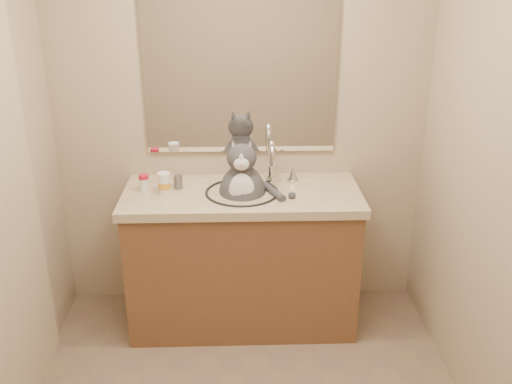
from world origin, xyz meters
TOP-DOWN VIEW (x-y plane):
  - room at (0.00, 0.00)m, footprint 2.22×2.52m
  - vanity at (0.00, 0.96)m, footprint 1.34×0.59m
  - mirror at (0.00, 1.24)m, footprint 1.10×0.02m
  - cat at (0.00, 0.95)m, footprint 0.37×0.31m
  - pill_bottle_redcap at (-0.55, 0.99)m, footprint 0.06×0.06m
  - pill_bottle_orange at (-0.43, 0.95)m, footprint 0.07×0.07m
  - grey_canister at (-0.36, 1.02)m, footprint 0.05×0.05m

SIDE VIEW (x-z plane):
  - vanity at x=0.00m, z-range -0.12..1.00m
  - cat at x=0.00m, z-range 0.60..1.13m
  - grey_canister at x=-0.36m, z-range 0.85..0.93m
  - pill_bottle_redcap at x=-0.55m, z-range 0.85..0.95m
  - pill_bottle_orange at x=-0.43m, z-range 0.85..0.97m
  - room at x=0.00m, z-range -0.01..2.41m
  - mirror at x=0.00m, z-range 1.00..1.90m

